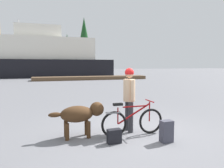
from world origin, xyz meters
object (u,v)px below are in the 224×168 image
Objects in this scene: bicycle at (132,121)px; ferry_boat at (22,58)px; dog at (81,114)px; sailboat_moored at (20,73)px; handbag_pannier at (114,136)px; person_cyclist at (129,93)px; backpack at (166,131)px.

ferry_boat is (-5.04, 29.89, 2.44)m from bicycle.
dog is (-1.27, 0.29, 0.22)m from bicycle.
handbag_pannier is at bearing -81.20° from sailboat_moored.
handbag_pannier is at bearing -149.07° from bicycle.
dog is at bearing 167.10° from bicycle.
sailboat_moored is (-0.25, -0.04, -2.32)m from ferry_boat.
bicycle is 30.32m from sailboat_moored.
ferry_boat is (-5.10, 29.53, 1.77)m from person_cyclist.
bicycle is at bearing 130.41° from backpack.
dog reaches higher than backpack.
dog is 29.92m from ferry_boat.
ferry_boat reaches higher than backpack.
dog is 0.05× the size of ferry_boat.
ferry_boat is (-3.77, 29.60, 2.22)m from dog.
dog is 29.83m from sailboat_moored.
handbag_pannier is 0.04× the size of sailboat_moored.
backpack is at bearing -63.37° from person_cyclist.
ferry_boat reaches higher than dog.
handbag_pannier is 30.58m from sailboat_moored.
handbag_pannier is (-0.67, -0.73, -0.88)m from person_cyclist.
backpack is 31.18m from ferry_boat.
bicycle is at bearing -79.94° from sailboat_moored.
person_cyclist is at bearing 2.83° from dog.
dog is at bearing -177.17° from person_cyclist.
person_cyclist is at bearing -80.20° from ferry_boat.
bicycle is 0.74m from handbag_pannier.
handbag_pannier is at bearing 165.45° from backpack.
person_cyclist is 1.40m from backpack.
bicycle is 0.77m from person_cyclist.
person_cyclist reaches higher than backpack.
dog is (-1.33, -0.07, -0.46)m from person_cyclist.
bicycle is at bearing -99.19° from person_cyclist.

